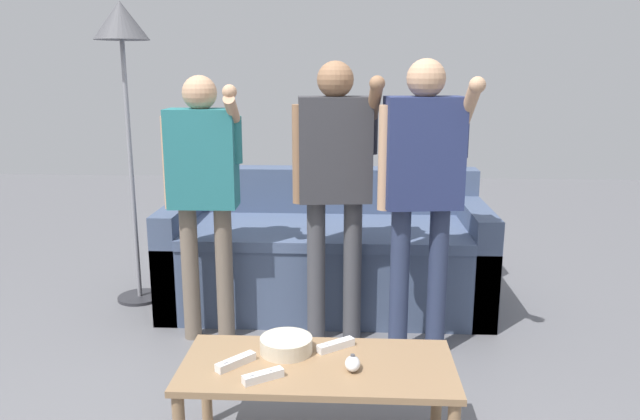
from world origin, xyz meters
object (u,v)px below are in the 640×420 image
object	(u,v)px
game_remote_wand_spare	(336,345)
player_left	(203,178)
couch	(326,255)
floor_lamp	(122,46)
player_right	(423,175)
coffee_table	(318,376)
game_remote_nunchuk	(353,363)
snack_bowl	(286,345)
player_center	(335,171)
game_remote_wand_far	(236,362)
game_remote_wand_near	(263,376)

from	to	relation	value
game_remote_wand_spare	player_left	bearing A→B (deg)	128.70
player_left	game_remote_wand_spare	xyz separation A→B (m)	(0.72, -0.89, -0.49)
couch	game_remote_wand_spare	xyz separation A→B (m)	(0.10, -1.47, 0.10)
floor_lamp	player_right	distance (m)	1.94
coffee_table	player_right	world-z (taller)	player_right
player_right	game_remote_wand_spare	bearing A→B (deg)	-117.76
couch	game_remote_nunchuk	xyz separation A→B (m)	(0.16, -1.64, 0.10)
coffee_table	game_remote_nunchuk	distance (m)	0.15
player_right	game_remote_nunchuk	bearing A→B (deg)	-109.89
couch	floor_lamp	distance (m)	1.75
couch	snack_bowl	xyz separation A→B (m)	(-0.09, -1.51, 0.11)
couch	game_remote_nunchuk	world-z (taller)	couch
snack_bowl	floor_lamp	bearing A→B (deg)	126.85
player_center	snack_bowl	bearing A→B (deg)	-99.49
player_left	game_remote_nunchuk	bearing A→B (deg)	-53.58
game_remote_wand_far	player_right	bearing A→B (deg)	50.27
floor_lamp	game_remote_wand_near	bearing A→B (deg)	-58.28
player_left	game_remote_wand_near	distance (m)	1.34
couch	player_right	bearing A→B (deg)	-55.07
player_left	game_remote_wand_far	xyz separation A→B (m)	(0.35, -1.05, -0.49)
game_remote_wand_spare	floor_lamp	bearing A→B (deg)	132.00
coffee_table	player_center	world-z (taller)	player_center
game_remote_wand_near	couch	bearing A→B (deg)	85.05
couch	player_center	xyz separation A→B (m)	(0.07, -0.57, 0.63)
snack_bowl	game_remote_wand_near	bearing A→B (deg)	-104.82
player_left	player_right	world-z (taller)	player_right
floor_lamp	player_left	distance (m)	1.05
game_remote_nunchuk	game_remote_wand_far	bearing A→B (deg)	179.03
floor_lamp	coffee_table	bearing A→B (deg)	-51.78
game_remote_nunchuk	game_remote_wand_spare	size ratio (longest dim) A/B	0.59
coffee_table	game_remote_wand_far	world-z (taller)	game_remote_wand_far
coffee_table	snack_bowl	distance (m)	0.17
coffee_table	game_remote_nunchuk	bearing A→B (deg)	-16.84
coffee_table	player_center	distance (m)	1.20
coffee_table	player_center	bearing A→B (deg)	88.25
player_center	game_remote_nunchuk	bearing A→B (deg)	-84.83
game_remote_nunchuk	coffee_table	bearing A→B (deg)	163.16
player_right	coffee_table	bearing A→B (deg)	-117.60
couch	floor_lamp	xyz separation A→B (m)	(-1.20, -0.03, 1.27)
player_left	game_remote_wand_near	world-z (taller)	player_left
player_left	couch	bearing A→B (deg)	43.10
player_right	game_remote_wand_spare	xyz separation A→B (m)	(-0.40, -0.76, -0.54)
game_remote_nunchuk	player_center	distance (m)	1.20
couch	game_remote_nunchuk	distance (m)	1.65
player_right	player_left	bearing A→B (deg)	173.14
game_remote_nunchuk	game_remote_wand_far	world-z (taller)	game_remote_nunchuk
game_remote_wand_far	game_remote_wand_spare	bearing A→B (deg)	23.54
floor_lamp	player_center	world-z (taller)	floor_lamp
coffee_table	player_right	size ratio (longest dim) A/B	0.68
couch	game_remote_wand_near	xyz separation A→B (m)	(-0.15, -1.73, 0.10)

